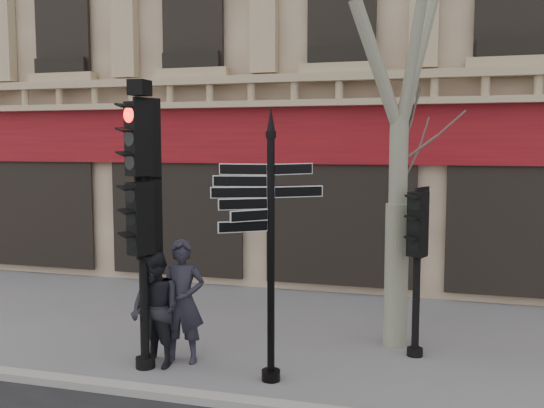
{
  "coord_description": "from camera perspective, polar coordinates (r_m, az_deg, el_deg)",
  "views": [
    {
      "loc": [
        2.22,
        -8.54,
        3.4
      ],
      "look_at": [
        -0.37,
        0.6,
        2.46
      ],
      "focal_mm": 40.0,
      "sensor_mm": 36.0,
      "label": 1
    }
  ],
  "objects": [
    {
      "name": "ground",
      "position": [
        9.46,
        1.19,
        -15.39
      ],
      "size": [
        80.0,
        80.0,
        0.0
      ],
      "primitive_type": "plane",
      "color": "slate",
      "rests_on": "ground"
    },
    {
      "name": "kerb",
      "position": [
        8.19,
        -1.41,
        -18.39
      ],
      "size": [
        80.0,
        0.25,
        0.12
      ],
      "primitive_type": "cube",
      "color": "gray",
      "rests_on": "ground"
    },
    {
      "name": "fingerpost",
      "position": [
        8.48,
        -0.11,
        0.49
      ],
      "size": [
        2.18,
        2.18,
        3.92
      ],
      "rotation": [
        0.0,
        0.0,
        0.44
      ],
      "color": "black",
      "rests_on": "ground"
    },
    {
      "name": "traffic_signal_main",
      "position": [
        9.18,
        -12.16,
        1.39
      ],
      "size": [
        0.58,
        0.51,
        4.33
      ],
      "rotation": [
        0.0,
        0.0,
        -0.42
      ],
      "color": "black",
      "rests_on": "ground"
    },
    {
      "name": "traffic_signal_secondary",
      "position": [
        9.86,
        13.53,
        -3.5
      ],
      "size": [
        0.53,
        0.46,
        2.66
      ],
      "rotation": [
        0.0,
        0.0,
        -0.38
      ],
      "color": "black",
      "rests_on": "ground"
    },
    {
      "name": "pedestrian_a",
      "position": [
        9.63,
        -8.42,
        -9.05
      ],
      "size": [
        0.77,
        0.57,
        1.93
      ],
      "primitive_type": "imported",
      "rotation": [
        0.0,
        0.0,
        0.16
      ],
      "color": "black",
      "rests_on": "ground"
    },
    {
      "name": "pedestrian_b",
      "position": [
        9.53,
        -10.94,
        -9.7
      ],
      "size": [
        1.08,
        0.99,
        1.78
      ],
      "primitive_type": "imported",
      "rotation": [
        0.0,
        0.0,
        -0.46
      ],
      "color": "black",
      "rests_on": "ground"
    }
  ]
}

